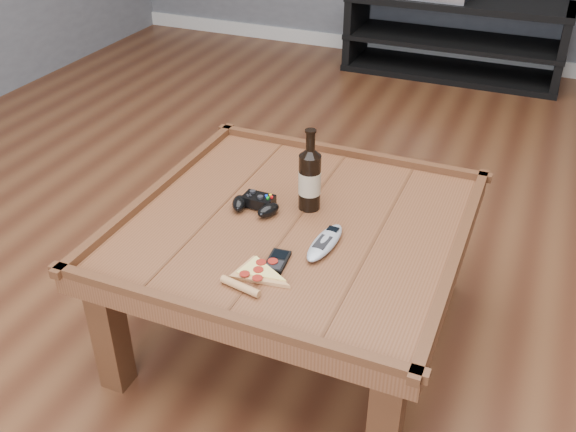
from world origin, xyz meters
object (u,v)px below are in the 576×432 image
at_px(game_controller, 256,204).
at_px(coffee_table, 295,237).
at_px(beer_bottle, 310,177).
at_px(remote_control, 325,242).
at_px(smartphone, 277,261).
at_px(media_console, 454,38).
at_px(pizza_slice, 256,274).

bearing_deg(game_controller, coffee_table, -4.46).
xyz_separation_m(beer_bottle, remote_control, (0.12, -0.18, -0.09)).
relative_size(coffee_table, game_controller, 6.00).
distance_m(coffee_table, smartphone, 0.23).
xyz_separation_m(coffee_table, remote_control, (0.13, -0.09, 0.07)).
height_order(media_console, remote_control, media_console).
bearing_deg(remote_control, smartphone, -123.50).
height_order(media_console, game_controller, media_console).
height_order(coffee_table, smartphone, coffee_table).
bearing_deg(smartphone, beer_bottle, 88.93).
distance_m(pizza_slice, remote_control, 0.24).
bearing_deg(remote_control, pizza_slice, -117.29).
bearing_deg(game_controller, media_console, 88.32).
distance_m(media_console, game_controller, 2.75).
distance_m(game_controller, smartphone, 0.29).
relative_size(coffee_table, beer_bottle, 3.86).
bearing_deg(beer_bottle, coffee_table, -95.29).
relative_size(media_console, smartphone, 13.51).
distance_m(game_controller, remote_control, 0.29).
xyz_separation_m(coffee_table, media_console, (0.00, 2.75, -0.15)).
bearing_deg(smartphone, coffee_table, 93.13).
bearing_deg(smartphone, media_console, 84.98).
height_order(game_controller, remote_control, game_controller).
xyz_separation_m(media_console, pizza_slice, (0.01, -3.04, 0.21)).
relative_size(coffee_table, smartphone, 9.94).
relative_size(beer_bottle, pizza_slice, 1.14).
xyz_separation_m(media_console, remote_control, (0.13, -2.84, 0.22)).
bearing_deg(media_console, remote_control, -87.42).
relative_size(game_controller, smartphone, 1.66).
distance_m(smartphone, remote_control, 0.16).
xyz_separation_m(beer_bottle, pizza_slice, (-0.00, -0.39, -0.10)).
bearing_deg(remote_control, game_controller, 162.55).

